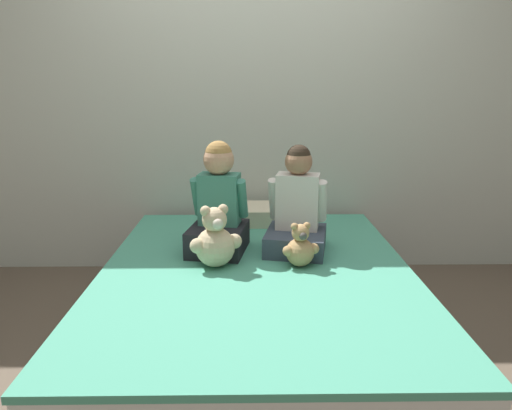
{
  "coord_description": "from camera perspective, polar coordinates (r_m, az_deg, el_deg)",
  "views": [
    {
      "loc": [
        -0.03,
        -2.16,
        1.34
      ],
      "look_at": [
        0.0,
        0.2,
        0.7
      ],
      "focal_mm": 32.0,
      "sensor_mm": 36.0,
      "label": 1
    }
  ],
  "objects": [
    {
      "name": "bed",
      "position": [
        2.44,
        0.07,
        -12.51
      ],
      "size": [
        1.59,
        1.98,
        0.42
      ],
      "color": "#2D2D33",
      "rests_on": "ground_plane"
    },
    {
      "name": "teddy_bear_held_by_right_child",
      "position": [
        2.35,
        5.55,
        -5.35
      ],
      "size": [
        0.19,
        0.15,
        0.23
      ],
      "rotation": [
        0.0,
        0.0,
        0.21
      ],
      "color": "tan",
      "rests_on": "bed"
    },
    {
      "name": "wall_behind_bed",
      "position": [
        3.25,
        -0.23,
        13.47
      ],
      "size": [
        8.0,
        0.06,
        2.5
      ],
      "color": "beige",
      "rests_on": "ground_plane"
    },
    {
      "name": "child_on_right",
      "position": [
        2.55,
        5.15,
        -0.71
      ],
      "size": [
        0.39,
        0.41,
        0.59
      ],
      "rotation": [
        0.0,
        0.0,
        -0.2
      ],
      "color": "#384251",
      "rests_on": "bed"
    },
    {
      "name": "teddy_bear_held_by_left_child",
      "position": [
        2.34,
        -5.13,
        -4.48
      ],
      "size": [
        0.26,
        0.2,
        0.32
      ],
      "rotation": [
        0.0,
        0.0,
        0.35
      ],
      "color": "#D1B78E",
      "rests_on": "bed"
    },
    {
      "name": "pillow_at_headboard",
      "position": [
        3.09,
        -0.16,
        -1.13
      ],
      "size": [
        0.46,
        0.31,
        0.11
      ],
      "color": "beige",
      "rests_on": "bed"
    },
    {
      "name": "ground_plane",
      "position": [
        2.54,
        0.07,
        -16.71
      ],
      "size": [
        14.0,
        14.0,
        0.0
      ],
      "primitive_type": "plane",
      "color": "brown"
    },
    {
      "name": "child_on_left",
      "position": [
        2.53,
        -4.7,
        -0.25
      ],
      "size": [
        0.35,
        0.39,
        0.61
      ],
      "rotation": [
        0.0,
        0.0,
        -0.18
      ],
      "color": "black",
      "rests_on": "bed"
    }
  ]
}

